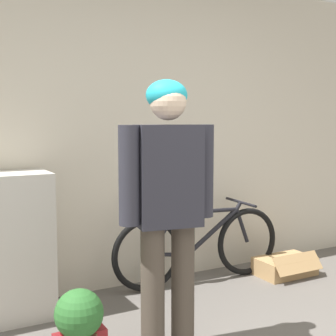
% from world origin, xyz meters
% --- Properties ---
extents(wall_back, '(8.00, 0.07, 2.60)m').
position_xyz_m(wall_back, '(0.00, 2.42, 1.30)').
color(wall_back, beige).
rests_on(wall_back, ground_plane).
extents(person, '(0.61, 0.28, 1.63)m').
position_xyz_m(person, '(-0.21, 1.20, 0.97)').
color(person, '#4C4238').
rests_on(person, ground_plane).
extents(bicycle, '(1.58, 0.46, 0.68)m').
position_xyz_m(bicycle, '(0.61, 2.14, 0.33)').
color(bicycle, black).
rests_on(bicycle, ground_plane).
extents(cardboard_box, '(0.52, 0.38, 0.22)m').
position_xyz_m(cardboard_box, '(1.40, 1.94, 0.08)').
color(cardboard_box, tan).
rests_on(cardboard_box, ground_plane).
extents(potted_plant, '(0.28, 0.28, 0.46)m').
position_xyz_m(potted_plant, '(-0.73, 1.29, 0.26)').
color(potted_plant, brown).
rests_on(potted_plant, ground_plane).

